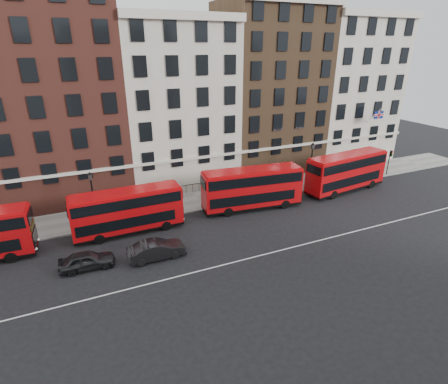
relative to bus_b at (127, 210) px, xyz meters
name	(u,v)px	position (x,y,z in m)	size (l,w,h in m)	color
ground	(241,246)	(8.35, -6.32, -2.20)	(120.00, 120.00, 0.00)	black
pavement	(199,200)	(8.35, 4.18, -2.12)	(80.00, 5.00, 0.15)	gray
kerb	(208,208)	(8.35, 1.68, -2.12)	(80.00, 0.30, 0.16)	gray
road_centre_line	(252,257)	(8.35, -8.32, -2.19)	(70.00, 0.12, 0.01)	white
building_terrace	(173,98)	(8.04, 11.56, 8.04)	(64.00, 11.95, 22.00)	beige
bus_b	(127,210)	(0.00, 0.00, 0.00)	(9.80, 2.49, 4.10)	#BA090D
bus_c	(252,188)	(12.64, 0.00, 0.14)	(10.60, 3.65, 4.37)	#BA090D
bus_d	(346,171)	(25.06, 0.00, 0.19)	(10.85, 3.81, 4.46)	#BA090D
car_rear	(87,260)	(-3.95, -4.48, -1.50)	(1.65, 4.10, 1.40)	#242427
car_front	(157,250)	(1.28, -5.23, -1.44)	(1.60, 4.59, 1.51)	black
lamp_post_left	(93,196)	(-2.59, 2.41, 0.88)	(0.44, 0.44, 5.33)	black
lamp_post_right	(311,162)	(22.15, 2.82, 0.88)	(0.44, 0.44, 5.33)	black
traffic_light	(390,158)	(33.93, 1.78, 0.25)	(0.25, 0.45, 3.27)	black
iron_railings	(193,188)	(8.35, 6.38, -1.55)	(6.60, 0.06, 1.00)	black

